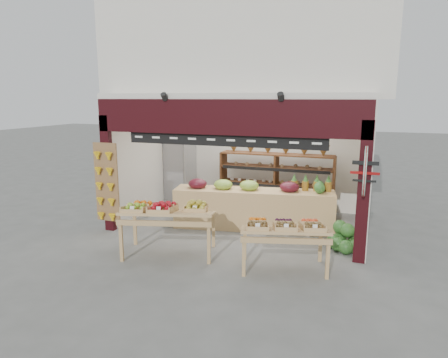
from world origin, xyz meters
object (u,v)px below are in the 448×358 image
back_shelving (276,169)px  display_table_left (163,211)px  cardboard_stack (192,209)px  refrigerator (179,169)px  mid_counter (253,207)px  display_table_right (285,228)px  watermelon_pile (346,240)px

back_shelving → display_table_left: back_shelving is taller
cardboard_stack → display_table_left: size_ratio=0.50×
refrigerator → cardboard_stack: bearing=-52.3°
mid_counter → display_table_right: 2.33m
mid_counter → watermelon_pile: mid_counter is taller
back_shelving → refrigerator: refrigerator is taller
cardboard_stack → back_shelving: bearing=32.6°
cardboard_stack → display_table_right: display_table_right is taller
mid_counter → watermelon_pile: bearing=-17.7°
watermelon_pile → refrigerator: bearing=154.4°
watermelon_pile → cardboard_stack: bearing=166.2°
back_shelving → mid_counter: size_ratio=0.80×
back_shelving → watermelon_pile: back_shelving is taller
cardboard_stack → refrigerator: bearing=126.5°
back_shelving → watermelon_pile: size_ratio=3.96×
refrigerator → mid_counter: size_ratio=0.51×
display_table_left → watermelon_pile: display_table_left is taller
mid_counter → display_table_left: mid_counter is taller
refrigerator → display_table_right: refrigerator is taller
mid_counter → watermelon_pile: size_ratio=4.95×
back_shelving → display_table_right: (0.93, -3.47, -0.41)m
refrigerator → display_table_right: 5.30m
cardboard_stack → mid_counter: size_ratio=0.26×
cardboard_stack → mid_counter: mid_counter is taller
cardboard_stack → mid_counter: (1.67, -0.25, 0.27)m
back_shelving → display_table_right: back_shelving is taller
refrigerator → display_table_right: bearing=-42.4°
display_table_right → cardboard_stack: bearing=141.2°
display_table_right → mid_counter: bearing=119.7°
refrigerator → watermelon_pile: size_ratio=2.55×
back_shelving → mid_counter: (-0.22, -1.46, -0.68)m
cardboard_stack → mid_counter: 1.71m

